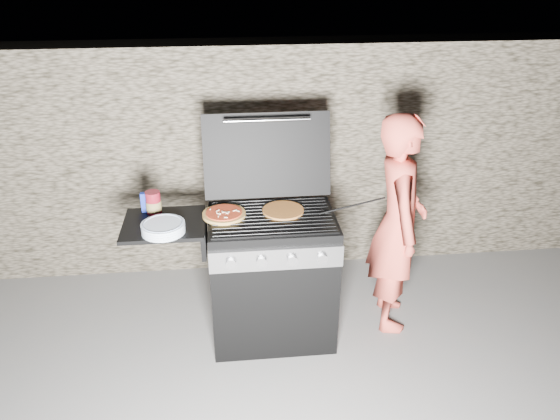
{
  "coord_description": "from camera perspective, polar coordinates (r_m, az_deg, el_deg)",
  "views": [
    {
      "loc": [
        -0.27,
        -3.02,
        2.47
      ],
      "look_at": [
        0.05,
        0.0,
        0.95
      ],
      "focal_mm": 35.0,
      "sensor_mm": 36.0,
      "label": 1
    }
  ],
  "objects": [
    {
      "name": "ground",
      "position": [
        3.92,
        -0.75,
        -12.56
      ],
      "size": [
        50.0,
        50.0,
        0.0
      ],
      "primitive_type": "plane",
      "color": "#5F5E5C"
    },
    {
      "name": "blue_carton",
      "position": [
        3.56,
        -13.83,
        0.78
      ],
      "size": [
        0.06,
        0.04,
        0.13
      ],
      "primitive_type": "cube",
      "rotation": [
        0.0,
        0.0,
        0.04
      ],
      "color": "navy",
      "rests_on": "gas_grill"
    },
    {
      "name": "stone_wall",
      "position": [
        4.37,
        -2.1,
        5.53
      ],
      "size": [
        8.0,
        0.35,
        1.8
      ],
      "primitive_type": "cube",
      "color": "#766A57",
      "rests_on": "ground"
    },
    {
      "name": "sauce_jar",
      "position": [
        3.53,
        -13.09,
        0.78
      ],
      "size": [
        0.11,
        0.11,
        0.15
      ],
      "primitive_type": "cylinder",
      "rotation": [
        0.0,
        0.0,
        -0.25
      ],
      "color": "maroon",
      "rests_on": "gas_grill"
    },
    {
      "name": "pizza_plain",
      "position": [
        3.47,
        0.33,
        -0.04
      ],
      "size": [
        0.3,
        0.3,
        0.01
      ],
      "primitive_type": "cylinder",
      "rotation": [
        0.0,
        0.0,
        0.15
      ],
      "color": "#D38A39",
      "rests_on": "gas_grill"
    },
    {
      "name": "tongs",
      "position": [
        3.47,
        7.54,
        0.42
      ],
      "size": [
        0.43,
        0.05,
        0.09
      ],
      "primitive_type": "cylinder",
      "rotation": [
        0.0,
        1.4,
        0.08
      ],
      "color": "black",
      "rests_on": "gas_grill"
    },
    {
      "name": "pizza_topped",
      "position": [
        3.43,
        -5.87,
        -0.36
      ],
      "size": [
        0.36,
        0.36,
        0.03
      ],
      "primitive_type": null,
      "rotation": [
        0.0,
        0.0,
        0.43
      ],
      "color": "#E1BD6B",
      "rests_on": "gas_grill"
    },
    {
      "name": "plate_stack",
      "position": [
        3.3,
        -12.11,
        -1.82
      ],
      "size": [
        0.34,
        0.34,
        0.06
      ],
      "primitive_type": "cylinder",
      "rotation": [
        0.0,
        0.0,
        -0.41
      ],
      "color": "silver",
      "rests_on": "gas_grill"
    },
    {
      "name": "gas_grill",
      "position": [
        3.63,
        -4.75,
        -7.21
      ],
      "size": [
        1.34,
        0.79,
        0.91
      ],
      "primitive_type": null,
      "color": "black",
      "rests_on": "ground"
    },
    {
      "name": "person",
      "position": [
        3.72,
        12.2,
        -1.44
      ],
      "size": [
        0.44,
        0.6,
        1.53
      ],
      "primitive_type": "imported",
      "rotation": [
        0.0,
        0.0,
        1.43
      ],
      "color": "#D84D3D",
      "rests_on": "ground"
    }
  ]
}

